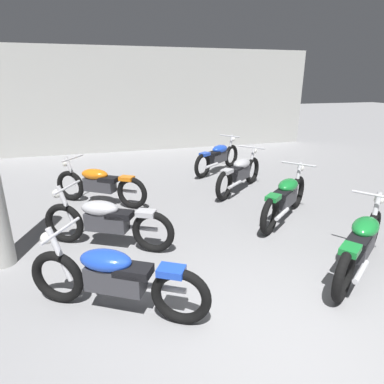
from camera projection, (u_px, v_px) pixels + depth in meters
ground_plane at (284, 347)px, 3.24m from camera, size 60.00×60.00×0.00m
back_wall at (140, 101)px, 11.74m from camera, size 13.23×0.24×3.60m
motorcycle_left_row_0 at (114, 277)px, 3.60m from camera, size 1.93×1.20×0.97m
motorcycle_left_row_1 at (106, 220)px, 5.04m from camera, size 1.96×1.16×0.97m
motorcycle_left_row_2 at (99, 184)px, 6.82m from camera, size 1.85×1.32×0.97m
motorcycle_right_row_0 at (362, 243)px, 4.36m from camera, size 1.84×1.33×0.97m
motorcycle_right_row_1 at (286, 197)px, 6.07m from camera, size 1.75×1.46×0.97m
motorcycle_right_row_2 at (240, 173)px, 7.65m from camera, size 1.73×1.48×0.97m
motorcycle_right_row_3 at (218, 156)px, 9.25m from camera, size 1.81×1.38×0.97m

